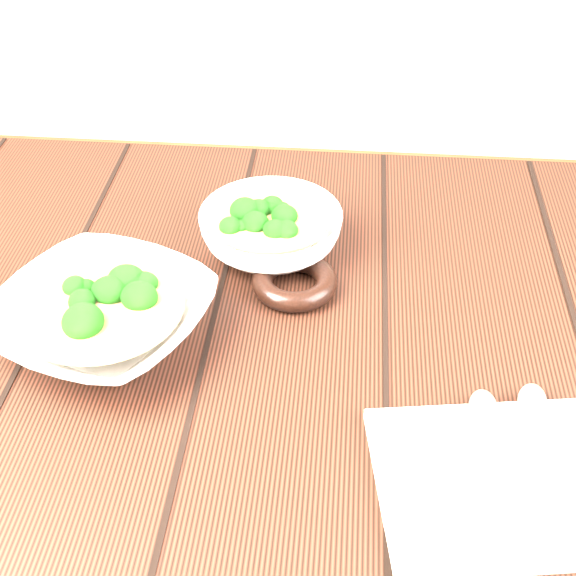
{
  "coord_description": "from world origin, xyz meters",
  "views": [
    {
      "loc": [
        0.13,
        -0.7,
        1.37
      ],
      "look_at": [
        0.07,
        -0.0,
        0.8
      ],
      "focal_mm": 50.0,
      "sensor_mm": 36.0,
      "label": 1
    }
  ],
  "objects_px": {
    "table": "(235,389)",
    "soup_bowl_front": "(102,317)",
    "trivet": "(294,281)",
    "soup_bowl_back": "(271,230)",
    "napkin": "(499,482)"
  },
  "relations": [
    {
      "from": "table",
      "to": "soup_bowl_front",
      "type": "relative_size",
      "value": 4.01
    },
    {
      "from": "table",
      "to": "soup_bowl_front",
      "type": "bearing_deg",
      "value": -161.55
    },
    {
      "from": "soup_bowl_front",
      "to": "trivet",
      "type": "distance_m",
      "value": 0.23
    },
    {
      "from": "soup_bowl_back",
      "to": "trivet",
      "type": "bearing_deg",
      "value": -64.93
    },
    {
      "from": "napkin",
      "to": "table",
      "type": "bearing_deg",
      "value": 133.89
    },
    {
      "from": "table",
      "to": "soup_bowl_back",
      "type": "height_order",
      "value": "soup_bowl_back"
    },
    {
      "from": "trivet",
      "to": "soup_bowl_back",
      "type": "bearing_deg",
      "value": 115.07
    },
    {
      "from": "soup_bowl_front",
      "to": "soup_bowl_back",
      "type": "xyz_separation_m",
      "value": [
        0.17,
        0.18,
        0.0
      ]
    },
    {
      "from": "napkin",
      "to": "trivet",
      "type": "bearing_deg",
      "value": 119.13
    },
    {
      "from": "trivet",
      "to": "table",
      "type": "bearing_deg",
      "value": -140.0
    },
    {
      "from": "soup_bowl_back",
      "to": "soup_bowl_front",
      "type": "bearing_deg",
      "value": -132.86
    },
    {
      "from": "soup_bowl_front",
      "to": "napkin",
      "type": "relative_size",
      "value": 1.31
    },
    {
      "from": "soup_bowl_back",
      "to": "table",
      "type": "bearing_deg",
      "value": -103.4
    },
    {
      "from": "trivet",
      "to": "napkin",
      "type": "xyz_separation_m",
      "value": [
        0.21,
        -0.27,
        -0.01
      ]
    },
    {
      "from": "soup_bowl_front",
      "to": "napkin",
      "type": "distance_m",
      "value": 0.45
    }
  ]
}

